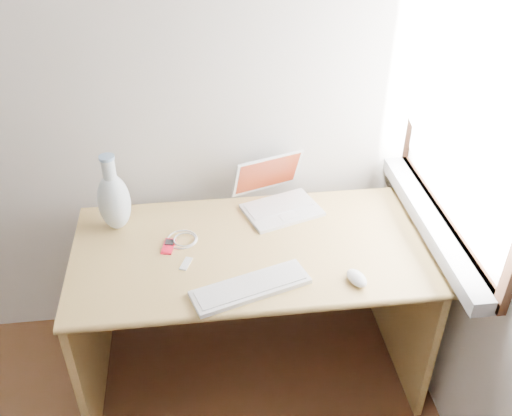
{
  "coord_description": "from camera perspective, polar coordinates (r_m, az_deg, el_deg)",
  "views": [
    {
      "loc": [
        0.8,
        -0.39,
        2.09
      ],
      "look_at": [
        1.01,
        1.35,
        0.88
      ],
      "focal_mm": 40.0,
      "sensor_mm": 36.0,
      "label": 1
    }
  ],
  "objects": [
    {
      "name": "cable_coil",
      "position": [
        2.24,
        -7.39,
        -3.13
      ],
      "size": [
        0.14,
        0.14,
        0.01
      ],
      "primitive_type": "torus",
      "rotation": [
        0.0,
        0.0,
        -0.19
      ],
      "color": "white",
      "rests_on": "desk"
    },
    {
      "name": "external_keyboard",
      "position": [
        2.01,
        -0.52,
        -7.9
      ],
      "size": [
        0.44,
        0.25,
        0.02
      ],
      "rotation": [
        0.0,
        0.0,
        0.31
      ],
      "color": "white",
      "rests_on": "desk"
    },
    {
      "name": "remote",
      "position": [
        2.13,
        -7.02,
        -5.54
      ],
      "size": [
        0.05,
        0.08,
        0.01
      ],
      "primitive_type": "cube",
      "rotation": [
        0.0,
        0.0,
        -0.38
      ],
      "color": "white",
      "rests_on": "desk"
    },
    {
      "name": "ipod",
      "position": [
        2.21,
        -8.75,
        -3.81
      ],
      "size": [
        0.06,
        0.1,
        0.01
      ],
      "rotation": [
        0.0,
        0.0,
        -0.21
      ],
      "color": "red",
      "rests_on": "desk"
    },
    {
      "name": "mouse",
      "position": [
        2.06,
        10.05,
        -6.91
      ],
      "size": [
        0.09,
        0.11,
        0.03
      ],
      "primitive_type": "ellipsoid",
      "rotation": [
        0.0,
        0.0,
        0.3
      ],
      "color": "white",
      "rests_on": "desk"
    },
    {
      "name": "desk",
      "position": [
        2.39,
        -0.7,
        -6.53
      ],
      "size": [
        1.37,
        0.68,
        0.72
      ],
      "color": "tan",
      "rests_on": "floor"
    },
    {
      "name": "vase",
      "position": [
        2.28,
        -14.03,
        0.81
      ],
      "size": [
        0.13,
        0.13,
        0.33
      ],
      "color": "white",
      "rests_on": "desk"
    },
    {
      "name": "window",
      "position": [
        2.08,
        20.06,
        9.61
      ],
      "size": [
        0.11,
        0.99,
        1.1
      ],
      "color": "white",
      "rests_on": "right_wall"
    },
    {
      "name": "laptop",
      "position": [
        2.39,
        2.48,
        1.13
      ],
      "size": [
        0.35,
        0.34,
        0.21
      ],
      "rotation": [
        0.0,
        0.0,
        0.32
      ],
      "color": "white",
      "rests_on": "desk"
    }
  ]
}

